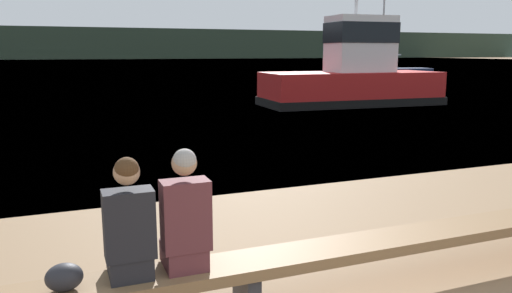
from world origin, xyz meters
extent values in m
plane|color=#426B8E|center=(0.00, 126.15, 0.00)|extent=(240.00, 240.00, 0.00)
cube|color=#2D3D2D|center=(0.00, 152.78, 4.39)|extent=(600.00, 12.00, 8.77)
cube|color=brown|center=(-0.87, 2.71, 0.41)|extent=(8.99, 0.47, 0.10)
cube|color=#2D2D33|center=(-0.87, 2.71, 0.18)|extent=(0.12, 0.40, 0.36)
cube|color=black|center=(-1.82, 2.79, 0.55)|extent=(0.33, 0.41, 0.18)
cube|color=black|center=(-1.82, 2.69, 0.91)|extent=(0.37, 0.22, 0.53)
sphere|color=tan|center=(-1.82, 2.69, 1.31)|extent=(0.20, 0.20, 0.20)
sphere|color=#472D19|center=(-1.82, 2.68, 1.34)|extent=(0.18, 0.18, 0.18)
cube|color=#56282D|center=(-1.39, 2.79, 0.55)|extent=(0.33, 0.41, 0.18)
cube|color=#56282D|center=(-1.39, 2.69, 0.93)|extent=(0.37, 0.22, 0.56)
sphere|color=tan|center=(-1.39, 2.69, 1.35)|extent=(0.20, 0.20, 0.20)
sphere|color=gray|center=(-1.39, 2.68, 1.37)|extent=(0.18, 0.18, 0.18)
ellipsoid|color=#232328|center=(-2.30, 2.69, 0.57)|extent=(0.27, 0.22, 0.20)
cube|color=#A81919|center=(9.02, 16.91, 0.67)|extent=(7.42, 3.09, 1.35)
cube|color=black|center=(9.02, 16.91, 0.16)|extent=(7.57, 3.21, 0.32)
cube|color=silver|center=(9.38, 16.89, 2.47)|extent=(2.63, 1.77, 2.26)
cube|color=black|center=(9.38, 16.89, 2.93)|extent=(2.68, 1.82, 0.81)
cube|color=#1E2847|center=(18.57, 27.83, 0.53)|extent=(6.33, 3.23, 1.06)
cylinder|color=#B7B7BC|center=(18.27, 27.90, 5.14)|extent=(0.12, 0.12, 8.17)
cylinder|color=#B7B7BC|center=(18.27, 27.90, 1.96)|extent=(2.67, 0.73, 0.08)
camera|label=1|loc=(-2.24, -0.99, 2.19)|focal=35.00mm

